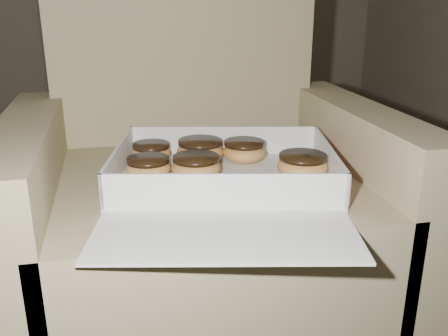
% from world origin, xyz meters
% --- Properties ---
extents(armchair, '(0.85, 0.72, 0.89)m').
position_xyz_m(armchair, '(0.73, 0.58, 0.28)').
color(armchair, '#93885E').
rests_on(armchair, floor).
extents(bakery_box, '(0.54, 0.60, 0.08)m').
position_xyz_m(bakery_box, '(0.76, 0.43, 0.41)').
color(bakery_box, white).
rests_on(bakery_box, armchair).
extents(donut_a, '(0.10, 0.10, 0.05)m').
position_xyz_m(donut_a, '(0.83, 0.56, 0.43)').
color(donut_a, '#E8A851').
rests_on(donut_a, bakery_box).
extents(donut_b, '(0.10, 0.10, 0.05)m').
position_xyz_m(donut_b, '(0.71, 0.47, 0.43)').
color(donut_b, '#E8A851').
rests_on(donut_b, bakery_box).
extents(donut_c, '(0.09, 0.09, 0.05)m').
position_xyz_m(donut_c, '(0.61, 0.50, 0.43)').
color(donut_c, '#E8A851').
rests_on(donut_c, bakery_box).
extents(donut_d, '(0.11, 0.11, 0.05)m').
position_xyz_m(donut_d, '(0.73, 0.58, 0.43)').
color(donut_d, '#E8A851').
rests_on(donut_d, bakery_box).
extents(donut_e, '(0.11, 0.11, 0.05)m').
position_xyz_m(donut_e, '(0.92, 0.43, 0.43)').
color(donut_e, '#E8A851').
rests_on(donut_e, bakery_box).
extents(donut_f, '(0.09, 0.09, 0.05)m').
position_xyz_m(donut_f, '(0.62, 0.61, 0.43)').
color(donut_f, '#E8A851').
rests_on(donut_f, bakery_box).
extents(crumb_a, '(0.01, 0.01, 0.00)m').
position_xyz_m(crumb_a, '(0.70, 0.38, 0.41)').
color(crumb_a, black).
rests_on(crumb_a, bakery_box).
extents(crumb_b, '(0.01, 0.01, 0.00)m').
position_xyz_m(crumb_b, '(0.63, 0.36, 0.41)').
color(crumb_b, black).
rests_on(crumb_b, bakery_box).
extents(crumb_c, '(0.01, 0.01, 0.00)m').
position_xyz_m(crumb_c, '(0.91, 0.30, 0.41)').
color(crumb_c, black).
rests_on(crumb_c, bakery_box).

